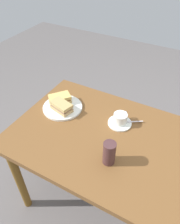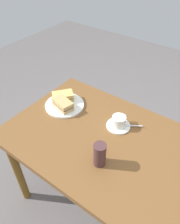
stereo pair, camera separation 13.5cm
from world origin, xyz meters
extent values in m
plane|color=#66605F|center=(0.00, 0.00, 0.00)|extent=(6.00, 6.00, 0.00)
cube|color=brown|center=(0.00, 0.00, 0.70)|extent=(1.26, 0.75, 0.03)
cylinder|color=brown|center=(-0.56, -0.31, 0.34)|extent=(0.05, 0.05, 0.68)
cylinder|color=brown|center=(-0.56, 0.31, 0.34)|extent=(0.05, 0.05, 0.68)
cylinder|color=white|center=(-0.44, 0.09, 0.72)|extent=(0.26, 0.26, 0.01)
cube|color=tan|center=(-0.43, 0.06, 0.74)|extent=(0.15, 0.11, 0.02)
cube|color=#7E584C|center=(-0.43, 0.06, 0.76)|extent=(0.14, 0.10, 0.01)
cube|color=tan|center=(-0.43, 0.06, 0.78)|extent=(0.15, 0.11, 0.02)
cube|color=#D8B162|center=(-0.48, 0.12, 0.74)|extent=(0.15, 0.16, 0.02)
cube|color=brown|center=(-0.48, 0.12, 0.76)|extent=(0.14, 0.14, 0.01)
cube|color=#DCB861|center=(-0.48, 0.12, 0.77)|extent=(0.15, 0.16, 0.02)
cylinder|color=white|center=(-0.06, 0.13, 0.72)|extent=(0.14, 0.14, 0.01)
cylinder|color=white|center=(-0.06, 0.13, 0.76)|extent=(0.08, 0.08, 0.06)
cylinder|color=#B27151|center=(-0.06, 0.13, 0.79)|extent=(0.07, 0.07, 0.01)
torus|color=white|center=(-0.05, 0.18, 0.76)|extent=(0.02, 0.05, 0.05)
cube|color=silver|center=(0.03, 0.19, 0.73)|extent=(0.07, 0.05, 0.00)
ellipsoid|color=silver|center=(-0.01, 0.16, 0.73)|extent=(0.03, 0.03, 0.01)
cylinder|color=#472A2C|center=(0.00, -0.15, 0.78)|extent=(0.06, 0.06, 0.13)
camera|label=1|loc=(0.24, -0.78, 1.63)|focal=34.86mm
camera|label=2|loc=(0.35, -0.71, 1.63)|focal=34.86mm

